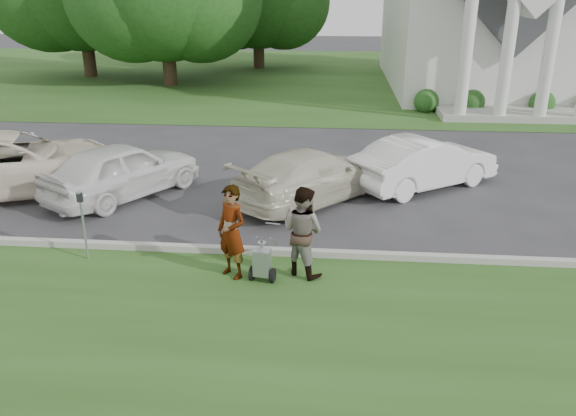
# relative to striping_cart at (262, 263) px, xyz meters

# --- Properties ---
(ground) EXTENTS (120.00, 120.00, 0.00)m
(ground) POSITION_rel_striping_cart_xyz_m (-0.27, 0.55, -0.37)
(ground) COLOR #333335
(ground) RESTS_ON ground
(grass_strip) EXTENTS (80.00, 7.00, 0.01)m
(grass_strip) POSITION_rel_striping_cart_xyz_m (-0.27, -2.45, -0.37)
(grass_strip) COLOR #2A4919
(grass_strip) RESTS_ON ground
(church_lawn) EXTENTS (80.00, 30.00, 0.01)m
(church_lawn) POSITION_rel_striping_cart_xyz_m (-0.27, 27.55, -0.37)
(church_lawn) COLOR #2A4919
(church_lawn) RESTS_ON ground
(curb) EXTENTS (80.00, 0.18, 0.15)m
(curb) POSITION_rel_striping_cart_xyz_m (-0.27, 1.10, -0.30)
(curb) COLOR #9E9E93
(curb) RESTS_ON ground
(striping_cart) EXTENTS (0.51, 0.97, 0.86)m
(striping_cart) POSITION_rel_striping_cart_xyz_m (0.00, 0.00, 0.00)
(striping_cart) COLOR black
(striping_cart) RESTS_ON ground
(person_left) EXTENTS (0.78, 0.73, 1.80)m
(person_left) POSITION_rel_striping_cart_xyz_m (-0.58, 0.14, 0.53)
(person_left) COLOR #999999
(person_left) RESTS_ON ground
(person_right) EXTENTS (1.07, 1.01, 1.75)m
(person_right) POSITION_rel_striping_cart_xyz_m (0.72, 0.35, 0.50)
(person_right) COLOR #999999
(person_right) RESTS_ON ground
(parking_meter_near) EXTENTS (0.10, 0.09, 1.45)m
(parking_meter_near) POSITION_rel_striping_cart_xyz_m (-3.63, 0.57, 0.54)
(parking_meter_near) COLOR #999BA1
(parking_meter_near) RESTS_ON ground
(car_a) EXTENTS (6.40, 4.69, 1.62)m
(car_a) POSITION_rel_striping_cart_xyz_m (-7.22, 4.31, 0.44)
(car_a) COLOR #F4E6CF
(car_a) RESTS_ON ground
(car_b) EXTENTS (3.73, 4.55, 1.46)m
(car_b) POSITION_rel_striping_cart_xyz_m (-4.21, 4.27, 0.36)
(car_b) COLOR white
(car_b) RESTS_ON ground
(car_c) EXTENTS (4.38, 4.73, 1.33)m
(car_c) POSITION_rel_striping_cart_xyz_m (0.70, 4.42, 0.30)
(car_c) COLOR beige
(car_c) RESTS_ON ground
(car_d) EXTENTS (4.31, 3.68, 1.40)m
(car_d) POSITION_rel_striping_cart_xyz_m (3.70, 5.73, 0.33)
(car_d) COLOR white
(car_d) RESTS_ON ground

